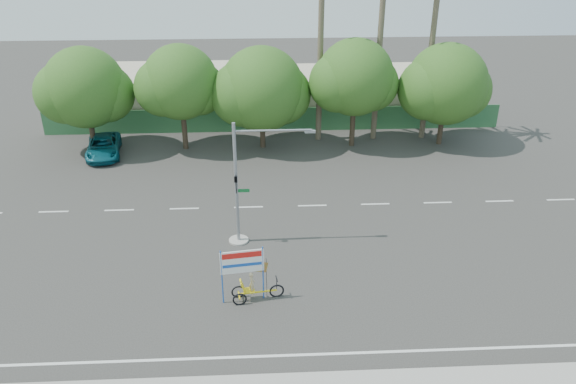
{
  "coord_description": "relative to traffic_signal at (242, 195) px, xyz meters",
  "views": [
    {
      "loc": [
        -1.09,
        -23.0,
        16.57
      ],
      "look_at": [
        0.22,
        3.02,
        3.5
      ],
      "focal_mm": 35.0,
      "sensor_mm": 36.0,
      "label": 1
    }
  ],
  "objects": [
    {
      "name": "ground",
      "position": [
        2.2,
        -3.98,
        -2.92
      ],
      "size": [
        120.0,
        120.0,
        0.0
      ],
      "primitive_type": "plane",
      "color": "#33302D",
      "rests_on": "ground"
    },
    {
      "name": "palm_mid",
      "position": [
        14.2,
        15.52,
        6.48
      ],
      "size": [
        3.73,
        3.79,
        15.45
      ],
      "color": "#70604C",
      "rests_on": "ground"
    },
    {
      "name": "pickup_truck",
      "position": [
        -10.8,
        12.92,
        -2.21
      ],
      "size": [
        3.17,
        5.42,
        1.42
      ],
      "primitive_type": "imported",
      "rotation": [
        0.0,
        0.0,
        0.17
      ],
      "color": "#0E5868",
      "rests_on": "ground"
    },
    {
      "name": "tree_right",
      "position": [
        8.15,
        14.02,
        2.32
      ],
      "size": [
        6.9,
        5.8,
        8.36
      ],
      "color": "#473828",
      "rests_on": "ground"
    },
    {
      "name": "traffic_signal",
      "position": [
        0.0,
        0.0,
        0.0
      ],
      "size": [
        4.72,
        1.1,
        7.0
      ],
      "color": "gray",
      "rests_on": "ground"
    },
    {
      "name": "tree_center",
      "position": [
        1.14,
        14.02,
        1.55
      ],
      "size": [
        7.62,
        6.4,
        7.85
      ],
      "color": "#473828",
      "rests_on": "ground"
    },
    {
      "name": "trike_billboard",
      "position": [
        0.36,
        -5.33,
        -1.74
      ],
      "size": [
        2.95,
        0.86,
        2.92
      ],
      "rotation": [
        0.0,
        0.0,
        0.14
      ],
      "color": "black",
      "rests_on": "ground"
    },
    {
      "name": "tree_far_left",
      "position": [
        -11.85,
        14.02,
        1.84
      ],
      "size": [
        7.14,
        6.0,
        7.96
      ],
      "color": "#473828",
      "rests_on": "ground"
    },
    {
      "name": "palm_short",
      "position": [
        5.7,
        15.52,
        5.94
      ],
      "size": [
        3.73,
        3.79,
        14.45
      ],
      "color": "#70604C",
      "rests_on": "ground"
    },
    {
      "name": "fence",
      "position": [
        2.2,
        17.52,
        -1.92
      ],
      "size": [
        38.0,
        0.08,
        2.0
      ],
      "primitive_type": "cube",
      "color": "#336B3D",
      "rests_on": "ground"
    },
    {
      "name": "building_right",
      "position": [
        10.2,
        22.02,
        -1.12
      ],
      "size": [
        14.0,
        8.0,
        3.6
      ],
      "primitive_type": "cube",
      "color": "beige",
      "rests_on": "ground"
    },
    {
      "name": "tree_left",
      "position": [
        -4.85,
        14.02,
        2.14
      ],
      "size": [
        6.66,
        5.6,
        8.07
      ],
      "color": "#473828",
      "rests_on": "ground"
    },
    {
      "name": "palm_tall",
      "position": [
        10.2,
        15.52,
        7.55
      ],
      "size": [
        3.73,
        3.79,
        17.45
      ],
      "color": "#70604C",
      "rests_on": "ground"
    },
    {
      "name": "building_left",
      "position": [
        -7.8,
        22.02,
        -0.92
      ],
      "size": [
        12.0,
        8.0,
        4.0
      ],
      "primitive_type": "cube",
      "color": "beige",
      "rests_on": "ground"
    },
    {
      "name": "tree_far_right",
      "position": [
        15.15,
        14.02,
        1.73
      ],
      "size": [
        7.38,
        6.2,
        7.94
      ],
      "color": "#473828",
      "rests_on": "ground"
    }
  ]
}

